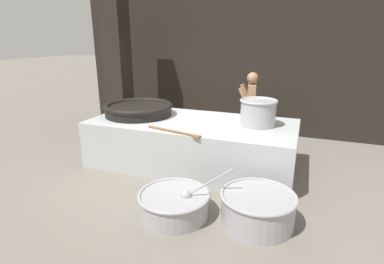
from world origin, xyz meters
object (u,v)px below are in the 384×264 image
Objects in this scene: prep_bowl_meat at (258,207)px; prep_bowl_vegetables at (174,203)px; stock_pot at (258,112)px; cook at (250,109)px; giant_wok_near at (139,109)px.

prep_bowl_vegetables is at bearing -169.32° from prep_bowl_meat.
stock_pot is 2.20m from prep_bowl_vegetables.
prep_bowl_meat is at bearing 93.92° from cook.
prep_bowl_vegetables is (1.55, -1.76, -0.79)m from giant_wok_near.
stock_pot is 0.52× the size of prep_bowl_vegetables.
cook is 2.80m from prep_bowl_meat.
stock_pot reaches higher than prep_bowl_vegetables.
stock_pot is 0.66× the size of prep_bowl_meat.
stock_pot reaches higher than prep_bowl_meat.
stock_pot reaches higher than giant_wok_near.
stock_pot is 1.89m from prep_bowl_meat.
stock_pot is at bearing 97.78° from cook.
cook is 2.98m from prep_bowl_vegetables.
prep_bowl_meat is at bearing 10.68° from prep_bowl_vegetables.
cook is (-0.31, 1.00, -0.20)m from stock_pot.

